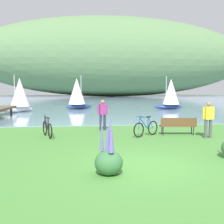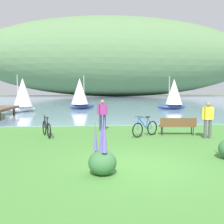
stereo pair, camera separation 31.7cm
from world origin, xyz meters
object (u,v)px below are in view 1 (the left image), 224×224
(park_bench_near_camera, at_px, (178,125))
(bicycle_beside_path, at_px, (47,129))
(sailboat_nearest_to_shore, at_px, (171,94))
(sailboat_toward_hillside, at_px, (77,93))
(person_at_shoreline, at_px, (103,113))
(bicycle_leaning_near_bench, at_px, (146,128))
(sailboat_mid_bay, at_px, (19,95))
(person_on_the_grass, at_px, (208,117))

(park_bench_near_camera, relative_size, bicycle_beside_path, 1.09)
(sailboat_nearest_to_shore, bearing_deg, sailboat_toward_hillside, 172.86)
(bicycle_beside_path, relative_size, person_at_shoreline, 0.98)
(bicycle_beside_path, height_order, sailboat_nearest_to_shore, sailboat_nearest_to_shore)
(bicycle_beside_path, distance_m, person_at_shoreline, 3.38)
(person_at_shoreline, height_order, sailboat_toward_hillside, sailboat_toward_hillside)
(bicycle_leaning_near_bench, bearing_deg, sailboat_mid_bay, 122.02)
(person_on_the_grass, distance_m, sailboat_toward_hillside, 19.87)
(bicycle_beside_path, xyz_separation_m, sailboat_toward_hillside, (1.16, 17.67, 1.43))
(person_at_shoreline, relative_size, person_on_the_grass, 1.00)
(sailboat_nearest_to_shore, bearing_deg, sailboat_mid_bay, -172.90)
(bicycle_leaning_near_bench, distance_m, sailboat_toward_hillside, 18.42)
(park_bench_near_camera, height_order, sailboat_nearest_to_shore, sailboat_nearest_to_shore)
(person_on_the_grass, xyz_separation_m, sailboat_mid_bay, (-12.00, 15.49, 0.78))
(person_at_shoreline, bearing_deg, bicycle_beside_path, -147.73)
(bicycle_beside_path, relative_size, person_on_the_grass, 0.98)
(person_at_shoreline, bearing_deg, sailboat_toward_hillside, 95.94)
(bicycle_beside_path, distance_m, person_on_the_grass, 7.69)
(sailboat_nearest_to_shore, bearing_deg, bicycle_beside_path, -125.33)
(person_at_shoreline, distance_m, sailboat_toward_hillside, 16.00)
(bicycle_leaning_near_bench, height_order, sailboat_toward_hillside, sailboat_toward_hillside)
(bicycle_beside_path, bearing_deg, person_at_shoreline, 32.27)
(park_bench_near_camera, height_order, bicycle_leaning_near_bench, bicycle_leaning_near_bench)
(park_bench_near_camera, relative_size, sailboat_nearest_to_shore, 0.50)
(park_bench_near_camera, distance_m, person_at_shoreline, 4.15)
(bicycle_beside_path, height_order, person_on_the_grass, person_on_the_grass)
(bicycle_beside_path, bearing_deg, sailboat_toward_hillside, 86.23)
(park_bench_near_camera, xyz_separation_m, bicycle_beside_path, (-6.48, 0.12, -0.12))
(bicycle_beside_path, bearing_deg, sailboat_mid_bay, 107.09)
(bicycle_leaning_near_bench, bearing_deg, sailboat_nearest_to_shore, 67.77)
(bicycle_beside_path, bearing_deg, sailboat_nearest_to_shore, 54.67)
(person_on_the_grass, relative_size, sailboat_mid_bay, 0.47)
(sailboat_mid_bay, relative_size, sailboat_toward_hillside, 0.96)
(person_at_shoreline, bearing_deg, sailboat_mid_bay, 119.89)
(park_bench_near_camera, distance_m, sailboat_toward_hillside, 18.62)
(person_at_shoreline, bearing_deg, bicycle_leaning_near_bench, -47.19)
(park_bench_near_camera, xyz_separation_m, person_at_shoreline, (-3.66, 1.90, 0.46))
(bicycle_leaning_near_bench, xyz_separation_m, person_on_the_grass, (2.81, -0.79, 0.58))
(person_on_the_grass, height_order, sailboat_toward_hillside, sailboat_toward_hillside)
(person_on_the_grass, distance_m, sailboat_nearest_to_shore, 17.96)
(person_on_the_grass, relative_size, sailboat_toward_hillside, 0.45)
(bicycle_leaning_near_bench, height_order, sailboat_nearest_to_shore, sailboat_nearest_to_shore)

